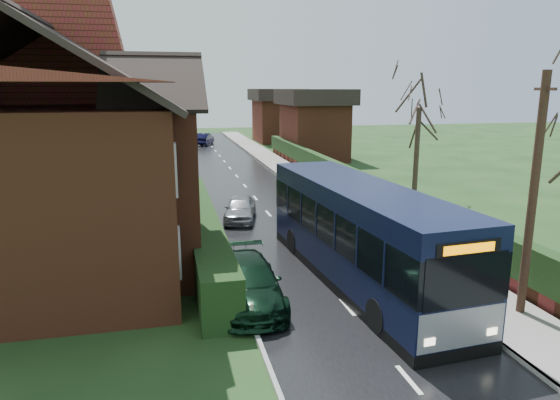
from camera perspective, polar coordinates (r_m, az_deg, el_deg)
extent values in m
plane|color=#2D4D21|center=(17.53, 5.40, -9.49)|extent=(140.00, 140.00, 0.00)
cube|color=black|center=(26.73, -1.33, -1.59)|extent=(6.00, 100.00, 0.02)
cube|color=slate|center=(27.86, 7.26, -0.97)|extent=(2.50, 100.00, 0.14)
cube|color=gray|center=(27.48, 4.91, -1.11)|extent=(0.12, 100.00, 0.14)
cube|color=gray|center=(26.30, -7.85, -1.86)|extent=(0.12, 100.00, 0.10)
cube|color=black|center=(21.23, -8.95, -3.33)|extent=(1.20, 16.00, 1.60)
cube|color=brown|center=(28.37, 10.21, -0.35)|extent=(0.30, 50.00, 0.60)
cube|color=black|center=(28.19, 10.29, 1.44)|extent=(0.60, 50.00, 1.20)
cube|color=brown|center=(21.04, -23.15, 1.81)|extent=(8.00, 14.00, 6.00)
cube|color=brown|center=(17.75, -13.63, 0.63)|extent=(2.50, 4.00, 6.00)
cube|color=brown|center=(24.68, -20.43, 17.98)|extent=(0.90, 1.40, 2.20)
cube|color=silver|center=(16.17, -11.46, -5.58)|extent=(0.08, 1.20, 1.60)
cube|color=black|center=(16.17, -11.35, -5.57)|extent=(0.03, 0.95, 1.35)
cube|color=silver|center=(15.57, -11.88, 3.55)|extent=(0.08, 1.20, 1.60)
cube|color=black|center=(15.57, -11.77, 3.56)|extent=(0.03, 0.95, 1.35)
cube|color=silver|center=(20.02, -11.82, -2.05)|extent=(0.08, 1.20, 1.60)
cube|color=black|center=(20.02, -11.73, -2.05)|extent=(0.03, 0.95, 1.35)
cube|color=silver|center=(19.53, -12.16, 5.35)|extent=(0.08, 1.20, 1.60)
cube|color=black|center=(19.53, -12.07, 5.35)|extent=(0.03, 0.95, 1.35)
cube|color=silver|center=(23.91, -12.06, 0.33)|extent=(0.08, 1.20, 1.60)
cube|color=black|center=(23.91, -11.99, 0.34)|extent=(0.03, 0.95, 1.35)
cube|color=silver|center=(23.50, -12.35, 6.54)|extent=(0.08, 1.20, 1.60)
cube|color=black|center=(23.50, -12.28, 6.54)|extent=(0.03, 0.95, 1.35)
cube|color=silver|center=(26.36, -12.17, 1.46)|extent=(0.08, 1.20, 1.60)
cube|color=black|center=(26.36, -12.11, 1.47)|extent=(0.03, 0.95, 1.35)
cube|color=silver|center=(25.99, -12.44, 7.09)|extent=(0.08, 1.20, 1.60)
cube|color=black|center=(25.99, -12.37, 7.10)|extent=(0.03, 0.95, 1.35)
cube|color=black|center=(17.58, 9.00, -6.27)|extent=(3.39, 11.35, 1.16)
cube|color=black|center=(17.23, 9.13, -2.52)|extent=(3.41, 11.36, 1.22)
cube|color=black|center=(17.01, 9.24, 0.56)|extent=(3.39, 11.35, 0.67)
cube|color=black|center=(17.83, 8.91, -8.58)|extent=(3.39, 11.35, 0.36)
cube|color=gray|center=(13.23, 19.93, -13.55)|extent=(2.44, 0.31, 1.02)
cube|color=black|center=(12.74, 20.43, -8.65)|extent=(2.29, 0.25, 1.32)
cube|color=black|center=(12.47, 20.71, -5.16)|extent=(1.78, 0.22, 0.36)
cube|color=#FF8C00|center=(12.44, 20.83, -5.21)|extent=(1.40, 0.15, 0.22)
cube|color=black|center=(13.54, 19.73, -16.21)|extent=(2.50, 0.33, 0.31)
cube|color=#FFF2CC|center=(12.80, 16.73, -15.27)|extent=(0.29, 0.07, 0.18)
cube|color=#FFF2CC|center=(13.80, 23.06, -13.64)|extent=(0.29, 0.07, 0.18)
cylinder|color=black|center=(14.31, 11.17, -12.85)|extent=(0.36, 1.00, 0.98)
cylinder|color=black|center=(15.46, 18.84, -11.31)|extent=(0.36, 1.00, 0.98)
cylinder|color=black|center=(20.43, 1.60, -4.72)|extent=(0.36, 1.00, 0.98)
cylinder|color=black|center=(21.26, 7.49, -4.13)|extent=(0.36, 1.00, 0.98)
imported|color=#A4A4A9|center=(25.40, -4.57, -0.97)|extent=(2.30, 3.89, 1.24)
imported|color=black|center=(15.75, -3.63, -9.40)|extent=(2.03, 4.76, 1.37)
imported|color=black|center=(60.22, -8.67, 6.92)|extent=(2.75, 4.50, 1.40)
cylinder|color=slate|center=(23.75, 9.41, -0.25)|extent=(0.08, 0.08, 2.70)
cube|color=silver|center=(23.52, 9.51, 2.50)|extent=(0.16, 0.41, 0.31)
cube|color=silver|center=(23.59, 9.48, 1.58)|extent=(0.14, 0.37, 0.27)
cylinder|color=black|center=(15.73, 26.91, 0.08)|extent=(0.24, 0.24, 7.08)
cube|color=black|center=(15.43, 28.05, 11.13)|extent=(0.20, 0.91, 0.08)
cylinder|color=#33251E|center=(30.16, 15.32, 4.92)|extent=(0.30, 0.30, 5.52)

